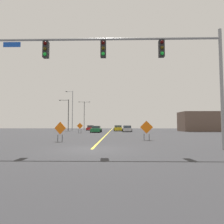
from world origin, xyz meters
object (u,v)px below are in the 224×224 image
Objects in this scene: construction_sign_right_shoulder at (80,127)px; car_yellow_mid at (118,128)px; street_lamp_mid_left at (68,113)px; street_lamp_near_left at (72,109)px; car_green_near at (96,129)px; street_lamp_far_right at (84,113)px; construction_sign_right_lane at (60,129)px; traffic_signal_assembly at (136,57)px; car_red_approaching at (91,128)px; car_silver_far at (127,129)px; construction_sign_median_near at (147,128)px.

car_yellow_mid is (6.82, 11.56, -0.53)m from construction_sign_right_shoulder.
street_lamp_near_left is at bearing 59.86° from street_lamp_mid_left.
street_lamp_mid_left is 1.70× the size of car_green_near.
construction_sign_right_shoulder is (4.07, -29.43, -4.17)m from street_lamp_far_right.
construction_sign_right_lane is at bearing -100.56° from car_yellow_mid.
traffic_signal_assembly is 53.56m from street_lamp_far_right.
street_lamp_far_right reaches higher than construction_sign_right_lane.
car_green_near is at bearing -46.92° from street_lamp_mid_left.
car_green_near is (1.10, 20.88, -0.49)m from construction_sign_right_lane.
car_yellow_mid is at bearing 79.44° from construction_sign_right_lane.
car_red_approaching is at bearing 140.82° from car_yellow_mid.
car_green_near is 7.08m from car_silver_far.
car_yellow_mid is at bearing -1.39° from street_lamp_mid_left.
street_lamp_near_left is at bearing -91.26° from street_lamp_far_right.
street_lamp_far_right is 13.42m from car_red_approaching.
street_lamp_near_left is 15.29m from car_silver_far.
traffic_signal_assembly is 3.55× the size of car_red_approaching.
street_lamp_mid_left reaches higher than car_yellow_mid.
construction_sign_median_near is 22.40m from car_silver_far.
street_lamp_near_left is 12.74m from car_green_near.
street_lamp_far_right is 4.96× the size of construction_sign_right_shoulder.
street_lamp_far_right is at bearing 97.88° from construction_sign_right_shoulder.
street_lamp_far_right is 27.09m from car_green_near.
car_yellow_mid is (12.01, -0.29, -3.57)m from street_lamp_mid_left.
construction_sign_right_shoulder is 0.41× the size of car_green_near.
construction_sign_median_near is at bearing 13.39° from construction_sign_right_lane.
car_silver_far is (7.31, 24.29, -0.48)m from construction_sign_right_lane.
traffic_signal_assembly is at bearing -71.39° from construction_sign_right_shoulder.
street_lamp_mid_left is at bearing 178.61° from car_yellow_mid.
street_lamp_mid_left is at bearing 160.76° from car_silver_far.
street_lamp_near_left is 12.29m from car_yellow_mid.
construction_sign_right_lane is 25.36m from car_silver_far.
car_red_approaching is (-7.20, 5.87, -0.03)m from car_yellow_mid.
street_lamp_mid_left is at bearing -130.80° from car_red_approaching.
construction_sign_right_shoulder is at bearing -66.35° from street_lamp_mid_left.
construction_sign_median_near is 34.26m from car_red_approaching.
car_yellow_mid is at bearing 95.51° from construction_sign_median_near.
construction_sign_median_near reaches higher than car_yellow_mid.
street_lamp_near_left is 7.54m from car_red_approaching.
street_lamp_near_left reaches higher than car_silver_far.
street_lamp_far_right is 17.65m from street_lamp_mid_left.
traffic_signal_assembly is 7.75× the size of construction_sign_median_near.
construction_sign_right_lane is 34.77m from car_red_approaching.
street_lamp_mid_left is 15.19m from car_silver_far.
street_lamp_far_right is 47.24m from construction_sign_right_lane.
car_yellow_mid is at bearing -39.18° from car_red_approaching.
construction_sign_median_near reaches higher than car_green_near.
traffic_signal_assembly is 37.02m from street_lamp_mid_left.
car_red_approaching is (4.05, 4.26, -4.71)m from street_lamp_near_left.
car_yellow_mid is (-2.60, 26.96, -0.54)m from construction_sign_median_near.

